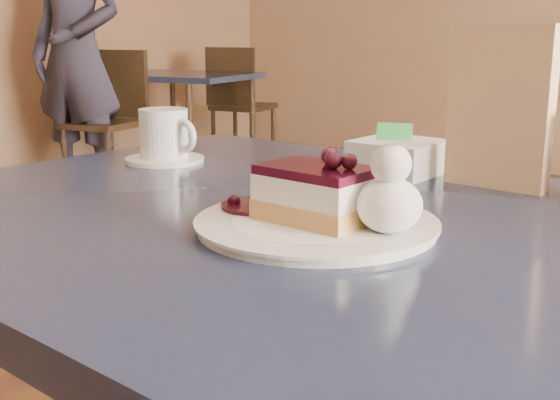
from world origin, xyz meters
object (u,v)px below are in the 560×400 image
Objects in this scene: cheesecake_slice at (317,194)px; main_table at (341,285)px; dessert_plate at (316,225)px; bg_table_far_left at (182,165)px; patron at (77,54)px; coffee_set at (165,138)px.

main_table is at bearing 90.00° from cheesecake_slice.
dessert_plate is 0.15× the size of bg_table_far_left.
cheesecake_slice reaches higher than main_table.
dessert_plate reaches higher than bg_table_far_left.
patron is (-3.41, 2.13, 0.04)m from cheesecake_slice.
patron is at bearing 148.00° from dessert_plate.
dessert_plate reaches higher than main_table.
patron is (-0.07, -0.83, 0.84)m from bg_table_far_left.
main_table reaches higher than bg_table_far_left.
cheesecake_slice is (-0.00, -0.06, 0.13)m from main_table.
main_table is 0.74× the size of patron.
cheesecake_slice is at bearing -22.39° from coffee_set.
coffee_set is at bearing 157.61° from dessert_plate.
patron reaches higher than bg_table_far_left.
bg_table_far_left is at bearing 140.58° from cheesecake_slice.
main_table is 0.14m from cheesecake_slice.
dessert_plate is at bearing -54.15° from bg_table_far_left.
bg_table_far_left is 1.18m from patron.
patron reaches higher than dessert_plate.
coffee_set reaches higher than cheesecake_slice.
coffee_set is at bearing -48.75° from patron.
bg_table_far_left is at bearing 141.13° from main_table.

